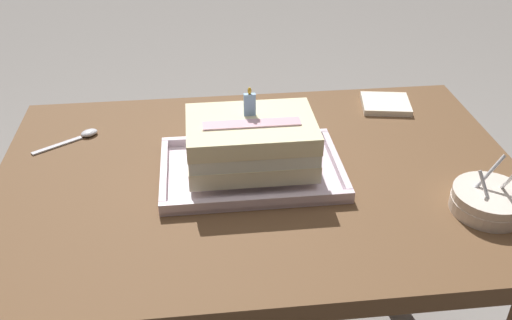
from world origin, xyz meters
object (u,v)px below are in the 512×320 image
at_px(foil_tray, 251,171).
at_px(serving_spoon_near_tray, 82,136).
at_px(napkin_pile, 386,104).
at_px(birthday_cake, 251,142).
at_px(bowl_stack, 489,201).

xyz_separation_m(foil_tray, serving_spoon_near_tray, (-0.34, 0.17, -0.00)).
height_order(foil_tray, serving_spoon_near_tray, foil_tray).
relative_size(foil_tray, napkin_pile, 2.76).
height_order(birthday_cake, serving_spoon_near_tray, birthday_cake).
distance_m(serving_spoon_near_tray, napkin_pile, 0.68).
bearing_deg(napkin_pile, foil_tray, -144.33).
relative_size(foil_tray, bowl_stack, 2.64).
height_order(bowl_stack, serving_spoon_near_tray, bowl_stack).
xyz_separation_m(serving_spoon_near_tray, napkin_pile, (0.67, 0.07, 0.00)).
distance_m(birthday_cake, serving_spoon_near_tray, 0.38).
relative_size(bowl_stack, serving_spoon_near_tray, 1.00).
relative_size(serving_spoon_near_tray, napkin_pile, 1.05).
height_order(serving_spoon_near_tray, napkin_pile, napkin_pile).
bearing_deg(foil_tray, birthday_cake, 90.00).
distance_m(bowl_stack, napkin_pile, 0.40).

